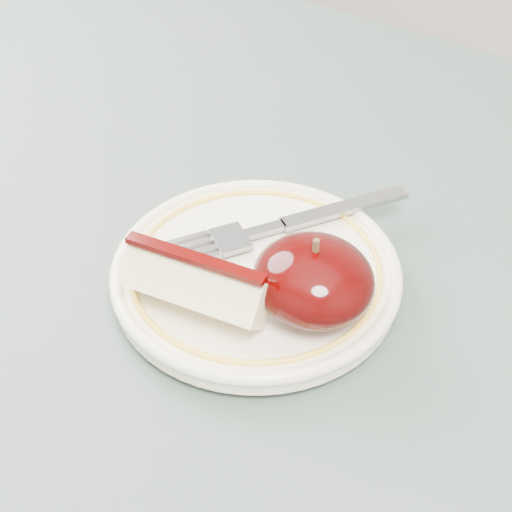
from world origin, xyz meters
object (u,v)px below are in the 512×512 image
Objects in this scene: plate at (256,272)px; fork at (281,225)px; apple_half at (313,280)px; table at (163,365)px.

fork is at bearing 100.58° from plate.
fork is (-0.06, 0.05, -0.02)m from apple_half.
table is 5.40× the size of fork.
apple_half is (0.11, 0.03, 0.13)m from table.
plate is at bearing 31.45° from table.
apple_half reaches higher than plate.
apple_half is at bearing -99.86° from fork.
plate is 0.06m from apple_half.
fork is (-0.01, 0.04, 0.01)m from plate.
plate is at bearing 169.84° from apple_half.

